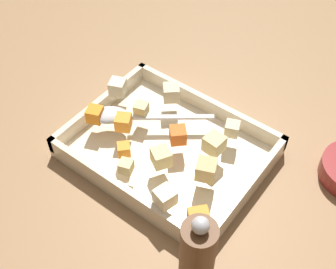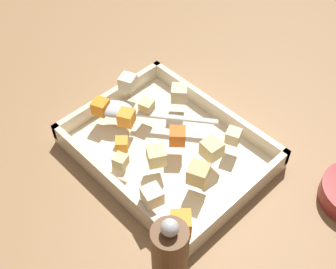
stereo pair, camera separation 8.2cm
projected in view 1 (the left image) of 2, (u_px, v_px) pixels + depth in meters
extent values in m
plane|color=#936D47|center=(169.00, 145.00, 0.88)|extent=(4.00, 4.00, 0.00)
cube|color=beige|center=(168.00, 152.00, 0.86)|extent=(0.35, 0.28, 0.01)
cube|color=beige|center=(122.00, 191.00, 0.77)|extent=(0.35, 0.01, 0.03)
cube|color=beige|center=(207.00, 104.00, 0.91)|extent=(0.35, 0.01, 0.03)
cube|color=beige|center=(101.00, 105.00, 0.91)|extent=(0.01, 0.28, 0.03)
cube|color=beige|center=(247.00, 190.00, 0.77)|extent=(0.01, 0.28, 0.03)
cube|color=orange|center=(199.00, 220.00, 0.69)|extent=(0.05, 0.05, 0.03)
cube|color=orange|center=(95.00, 114.00, 0.85)|extent=(0.04, 0.04, 0.03)
cube|color=orange|center=(124.00, 149.00, 0.79)|extent=(0.03, 0.03, 0.02)
cube|color=orange|center=(123.00, 122.00, 0.83)|extent=(0.04, 0.04, 0.03)
cube|color=orange|center=(178.00, 135.00, 0.81)|extent=(0.04, 0.04, 0.03)
cube|color=#E0CC89|center=(142.00, 109.00, 0.86)|extent=(0.03, 0.03, 0.02)
cube|color=beige|center=(232.00, 129.00, 0.82)|extent=(0.03, 0.03, 0.03)
cube|color=#E0CC89|center=(214.00, 144.00, 0.79)|extent=(0.04, 0.04, 0.03)
cube|color=beige|center=(171.00, 93.00, 0.88)|extent=(0.04, 0.04, 0.03)
cube|color=#E0CC89|center=(161.00, 157.00, 0.78)|extent=(0.04, 0.04, 0.03)
cube|color=beige|center=(165.00, 197.00, 0.72)|extent=(0.04, 0.04, 0.03)
cube|color=tan|center=(206.00, 169.00, 0.76)|extent=(0.04, 0.04, 0.03)
cube|color=beige|center=(118.00, 87.00, 0.89)|extent=(0.04, 0.04, 0.03)
cube|color=#E0CC89|center=(128.00, 168.00, 0.77)|extent=(0.03, 0.03, 0.02)
ellipsoid|color=silver|center=(109.00, 115.00, 0.85)|extent=(0.08, 0.08, 0.02)
cube|color=silver|center=(171.00, 117.00, 0.86)|extent=(0.14, 0.11, 0.01)
cylinder|color=brown|center=(197.00, 259.00, 0.63)|extent=(0.05, 0.05, 0.16)
sphere|color=#B7B7BC|center=(201.00, 225.00, 0.56)|extent=(0.02, 0.02, 0.02)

